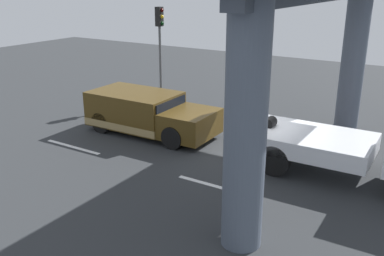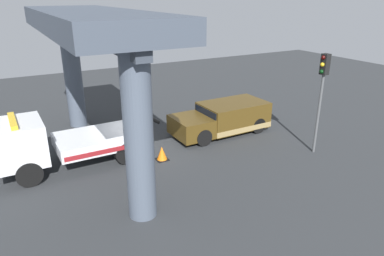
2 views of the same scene
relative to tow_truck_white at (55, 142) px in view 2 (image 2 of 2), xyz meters
name	(u,v)px [view 2 (image 2 of 2)]	position (x,y,z in m)	size (l,w,h in m)	color
ground_plane	(142,151)	(-3.81, -0.01, -1.25)	(60.00, 40.00, 0.10)	#2D3033
lane_stripe_west	(217,114)	(-9.81, -2.76, -1.20)	(2.60, 0.16, 0.01)	silver
lane_stripe_mid	(123,131)	(-3.81, -2.76, -1.20)	(2.60, 0.16, 0.01)	silver
tow_truck_white	(55,142)	(0.00, 0.00, 0.00)	(7.27, 2.49, 2.46)	white
towed_van_green	(224,119)	(-8.50, -0.01, -0.42)	(5.23, 2.28, 1.58)	#4C3814
overpass_structure	(91,39)	(-1.93, -0.01, 4.09)	(3.60, 11.90, 6.38)	#4C5666
traffic_light_near	(322,83)	(-10.79, 4.12, 2.13)	(0.39, 0.32, 4.59)	#515456
traffic_cone_orange	(162,154)	(-4.21, 1.44, -0.90)	(0.53, 0.53, 0.63)	orange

